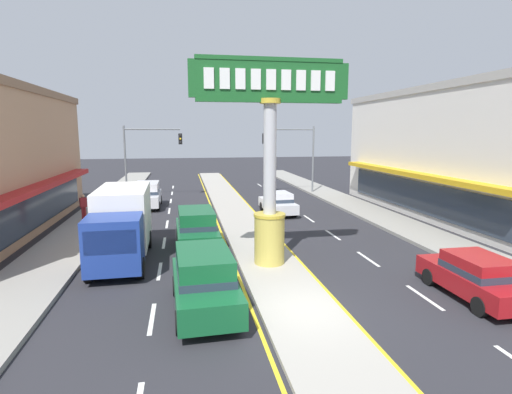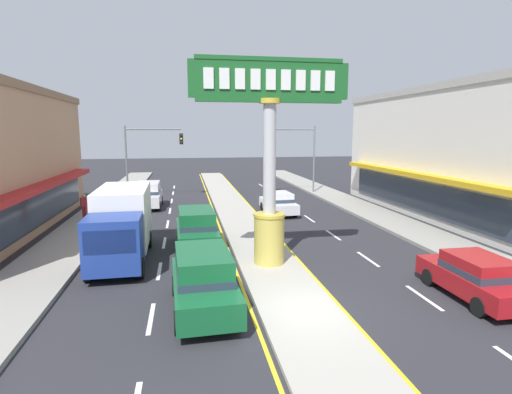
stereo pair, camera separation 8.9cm
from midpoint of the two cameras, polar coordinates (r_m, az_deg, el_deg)
The scene contains 16 objects.
ground_plane at distance 13.52m, azimuth 6.18°, elevation -15.75°, with size 160.00×160.00×0.00m, color #28282D.
median_strip at distance 30.49m, azimuth -3.20°, elevation -1.53°, with size 2.58×52.00×0.14m, color #A39E93.
sidewalk_left at distance 28.93m, azimuth -21.47°, elevation -2.69°, with size 2.94×60.00×0.18m, color gray.
sidewalk_right at distance 31.10m, azimuth 14.65°, elevation -1.56°, with size 2.94×60.00×0.18m, color gray.
lane_markings at distance 29.18m, azimuth -2.89°, elevation -2.13°, with size 9.32×52.00×0.01m.
district_sign at distance 16.82m, azimuth 2.06°, elevation 4.41°, with size 6.48×1.34×8.45m.
storefront_right at distance 31.40m, azimuth 29.15°, elevation 5.44°, with size 10.30×22.12×8.61m.
traffic_light_left_side at distance 35.96m, azimuth -14.87°, elevation 6.50°, with size 4.86×0.46×6.20m.
traffic_light_right_side at distance 37.41m, azimuth 5.64°, elevation 6.84°, with size 4.86×0.46×6.20m.
box_truck_near_right_lane at distance 19.23m, azimuth -18.09°, elevation -3.30°, with size 2.36×6.95×3.12m.
sedan_far_right_lane at distance 16.05m, azimuth 28.47°, elevation -9.74°, with size 1.84×4.30×1.53m.
suv_near_left_lane at distance 20.31m, azimuth -8.16°, elevation -4.35°, with size 2.08×4.66×1.90m.
suv_mid_left_lane at distance 31.97m, azimuth -14.77°, elevation 0.34°, with size 1.97×4.60×1.90m.
sedan_far_left_oncoming at distance 28.50m, azimuth 3.25°, elevation -0.80°, with size 1.99×4.38×1.53m.
suv_kerb_right at distance 13.43m, azimuth -7.15°, elevation -11.40°, with size 2.13×4.68×1.90m.
pedestrian_near_kerb at distance 27.64m, azimuth -22.79°, elevation -1.11°, with size 0.46×0.38×1.66m.
Camera 2 is at (-3.44, -11.78, 5.66)m, focal length 28.63 mm.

